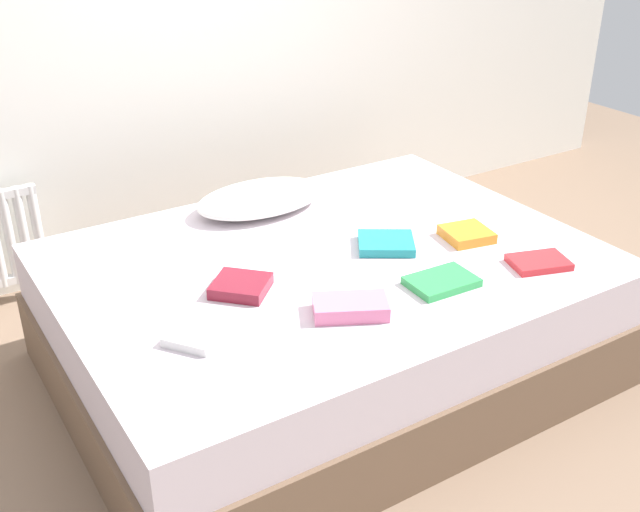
{
  "coord_description": "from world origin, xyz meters",
  "views": [
    {
      "loc": [
        -1.38,
        -2.15,
        1.8
      ],
      "look_at": [
        0.0,
        0.05,
        0.48
      ],
      "focal_mm": 43.03,
      "sensor_mm": 36.0,
      "label": 1
    }
  ],
  "objects_px": {
    "textbook_white": "(198,333)",
    "textbook_green": "(442,282)",
    "textbook_teal": "(386,243)",
    "textbook_maroon": "(241,286)",
    "bed": "(327,314)",
    "textbook_pink": "(350,307)",
    "pillow": "(260,198)",
    "textbook_red": "(539,262)",
    "textbook_orange": "(467,234)"
  },
  "relations": [
    {
      "from": "textbook_pink",
      "to": "textbook_teal",
      "type": "relative_size",
      "value": 1.15
    },
    {
      "from": "textbook_orange",
      "to": "textbook_green",
      "type": "relative_size",
      "value": 0.74
    },
    {
      "from": "textbook_teal",
      "to": "textbook_maroon",
      "type": "height_order",
      "value": "textbook_maroon"
    },
    {
      "from": "textbook_pink",
      "to": "textbook_red",
      "type": "height_order",
      "value": "textbook_pink"
    },
    {
      "from": "textbook_white",
      "to": "textbook_pink",
      "type": "bearing_deg",
      "value": -52.07
    },
    {
      "from": "bed",
      "to": "pillow",
      "type": "relative_size",
      "value": 3.51
    },
    {
      "from": "pillow",
      "to": "textbook_teal",
      "type": "xyz_separation_m",
      "value": [
        0.24,
        -0.58,
        -0.03
      ]
    },
    {
      "from": "bed",
      "to": "textbook_white",
      "type": "xyz_separation_m",
      "value": [
        -0.64,
        -0.25,
        0.27
      ]
    },
    {
      "from": "bed",
      "to": "textbook_maroon",
      "type": "distance_m",
      "value": 0.48
    },
    {
      "from": "textbook_pink",
      "to": "textbook_maroon",
      "type": "relative_size",
      "value": 1.32
    },
    {
      "from": "textbook_teal",
      "to": "textbook_white",
      "type": "height_order",
      "value": "textbook_teal"
    },
    {
      "from": "textbook_pink",
      "to": "textbook_orange",
      "type": "xyz_separation_m",
      "value": [
        0.7,
        0.23,
        -0.01
      ]
    },
    {
      "from": "textbook_pink",
      "to": "textbook_white",
      "type": "bearing_deg",
      "value": -168.84
    },
    {
      "from": "pillow",
      "to": "textbook_orange",
      "type": "distance_m",
      "value": 0.88
    },
    {
      "from": "bed",
      "to": "textbook_teal",
      "type": "height_order",
      "value": "textbook_teal"
    },
    {
      "from": "textbook_red",
      "to": "textbook_maroon",
      "type": "bearing_deg",
      "value": 175.8
    },
    {
      "from": "textbook_red",
      "to": "textbook_orange",
      "type": "xyz_separation_m",
      "value": [
        -0.07,
        0.31,
        0.01
      ]
    },
    {
      "from": "textbook_red",
      "to": "textbook_green",
      "type": "distance_m",
      "value": 0.4
    },
    {
      "from": "textbook_orange",
      "to": "textbook_green",
      "type": "xyz_separation_m",
      "value": [
        -0.33,
        -0.24,
        -0.01
      ]
    },
    {
      "from": "textbook_red",
      "to": "textbook_maroon",
      "type": "distance_m",
      "value": 1.09
    },
    {
      "from": "bed",
      "to": "textbook_maroon",
      "type": "xyz_separation_m",
      "value": [
        -0.39,
        -0.07,
        0.27
      ]
    },
    {
      "from": "bed",
      "to": "textbook_pink",
      "type": "distance_m",
      "value": 0.5
    },
    {
      "from": "pillow",
      "to": "textbook_orange",
      "type": "height_order",
      "value": "pillow"
    },
    {
      "from": "textbook_orange",
      "to": "textbook_green",
      "type": "distance_m",
      "value": 0.4
    },
    {
      "from": "textbook_orange",
      "to": "pillow",
      "type": "bearing_deg",
      "value": 139.63
    },
    {
      "from": "textbook_red",
      "to": "textbook_pink",
      "type": "bearing_deg",
      "value": -168.44
    },
    {
      "from": "bed",
      "to": "textbook_white",
      "type": "relative_size",
      "value": 10.81
    },
    {
      "from": "bed",
      "to": "textbook_maroon",
      "type": "bearing_deg",
      "value": -170.57
    },
    {
      "from": "pillow",
      "to": "textbook_green",
      "type": "xyz_separation_m",
      "value": [
        0.22,
        -0.92,
        -0.04
      ]
    },
    {
      "from": "textbook_pink",
      "to": "textbook_teal",
      "type": "height_order",
      "value": "textbook_pink"
    },
    {
      "from": "bed",
      "to": "textbook_pink",
      "type": "xyz_separation_m",
      "value": [
        -0.16,
        -0.39,
        0.28
      ]
    },
    {
      "from": "textbook_teal",
      "to": "textbook_green",
      "type": "height_order",
      "value": "textbook_teal"
    },
    {
      "from": "textbook_pink",
      "to": "textbook_red",
      "type": "relative_size",
      "value": 1.17
    },
    {
      "from": "textbook_green",
      "to": "textbook_pink",
      "type": "bearing_deg",
      "value": -179.46
    },
    {
      "from": "textbook_white",
      "to": "textbook_green",
      "type": "bearing_deg",
      "value": -45.83
    },
    {
      "from": "pillow",
      "to": "textbook_maroon",
      "type": "xyz_separation_m",
      "value": [
        -0.39,
        -0.59,
        -0.03
      ]
    },
    {
      "from": "pillow",
      "to": "textbook_red",
      "type": "distance_m",
      "value": 1.17
    },
    {
      "from": "pillow",
      "to": "textbook_white",
      "type": "xyz_separation_m",
      "value": [
        -0.63,
        -0.77,
        -0.04
      ]
    },
    {
      "from": "textbook_maroon",
      "to": "textbook_teal",
      "type": "bearing_deg",
      "value": 46.62
    },
    {
      "from": "pillow",
      "to": "textbook_pink",
      "type": "xyz_separation_m",
      "value": [
        -0.15,
        -0.91,
        -0.03
      ]
    },
    {
      "from": "textbook_teal",
      "to": "textbook_white",
      "type": "relative_size",
      "value": 1.14
    },
    {
      "from": "textbook_teal",
      "to": "textbook_maroon",
      "type": "distance_m",
      "value": 0.63
    },
    {
      "from": "pillow",
      "to": "textbook_pink",
      "type": "relative_size",
      "value": 2.36
    },
    {
      "from": "pillow",
      "to": "textbook_green",
      "type": "relative_size",
      "value": 2.43
    },
    {
      "from": "textbook_teal",
      "to": "textbook_green",
      "type": "bearing_deg",
      "value": -59.64
    },
    {
      "from": "textbook_pink",
      "to": "textbook_orange",
      "type": "bearing_deg",
      "value": 45.08
    },
    {
      "from": "pillow",
      "to": "textbook_maroon",
      "type": "distance_m",
      "value": 0.71
    },
    {
      "from": "pillow",
      "to": "bed",
      "type": "bearing_deg",
      "value": -89.5
    },
    {
      "from": "textbook_pink",
      "to": "textbook_maroon",
      "type": "bearing_deg",
      "value": 153.13
    },
    {
      "from": "pillow",
      "to": "textbook_green",
      "type": "height_order",
      "value": "pillow"
    }
  ]
}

